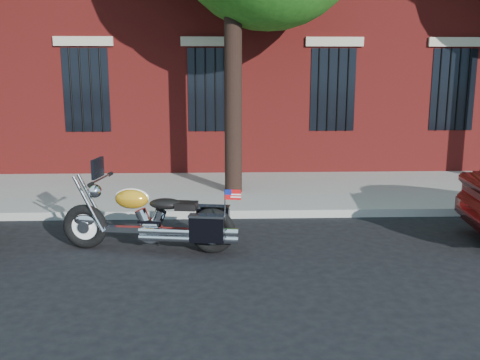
{
  "coord_description": "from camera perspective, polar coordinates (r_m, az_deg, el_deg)",
  "views": [
    {
      "loc": [
        0.23,
        -8.14,
        2.65
      ],
      "look_at": [
        0.56,
        0.8,
        0.82
      ],
      "focal_mm": 40.0,
      "sensor_mm": 36.0,
      "label": 1
    }
  ],
  "objects": [
    {
      "name": "curb",
      "position": [
        9.86,
        -3.39,
        -3.62
      ],
      "size": [
        40.0,
        0.16,
        0.15
      ],
      "primitive_type": "cube",
      "color": "gray",
      "rests_on": "ground"
    },
    {
      "name": "ground",
      "position": [
        8.56,
        -3.59,
        -6.52
      ],
      "size": [
        120.0,
        120.0,
        0.0
      ],
      "primitive_type": "plane",
      "color": "black",
      "rests_on": "ground"
    },
    {
      "name": "motorcycle",
      "position": [
        8.03,
        -8.89,
        -4.36
      ],
      "size": [
        2.69,
        1.03,
        1.39
      ],
      "rotation": [
        0.0,
        0.0,
        -0.15
      ],
      "color": "black",
      "rests_on": "ground"
    },
    {
      "name": "sidewalk",
      "position": [
        11.69,
        -3.2,
        -1.22
      ],
      "size": [
        40.0,
        3.6,
        0.15
      ],
      "primitive_type": "cube",
      "color": "gray",
      "rests_on": "ground"
    }
  ]
}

